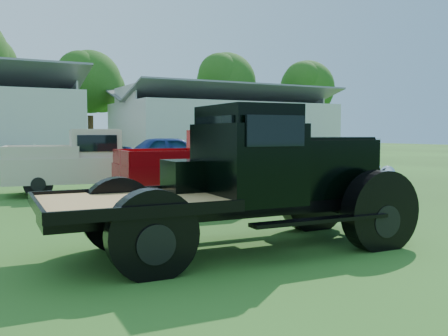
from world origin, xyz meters
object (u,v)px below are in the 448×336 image
vintage_flatbed (240,178)px  red_pickup (221,167)px  white_pickup (92,162)px  misc_car_grey (291,151)px  misc_car_blue (173,153)px

vintage_flatbed → red_pickup: 4.59m
white_pickup → misc_car_grey: (12.00, 6.75, -0.09)m
vintage_flatbed → misc_car_grey: 19.06m
red_pickup → misc_car_grey: size_ratio=1.03×
red_pickup → misc_car_blue: (3.42, 11.39, -0.12)m
misc_car_grey → red_pickup: bearing=142.7°
misc_car_grey → misc_car_blue: bearing=90.0°
vintage_flatbed → white_pickup: 8.26m
vintage_flatbed → misc_car_grey: vintage_flatbed is taller
white_pickup → misc_car_blue: white_pickup is taller
red_pickup → vintage_flatbed: bearing=-109.2°
white_pickup → red_pickup: bearing=-53.3°
red_pickup → misc_car_grey: red_pickup is taller
vintage_flatbed → misc_car_blue: 16.45m
misc_car_blue → misc_car_grey: misc_car_grey is taller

